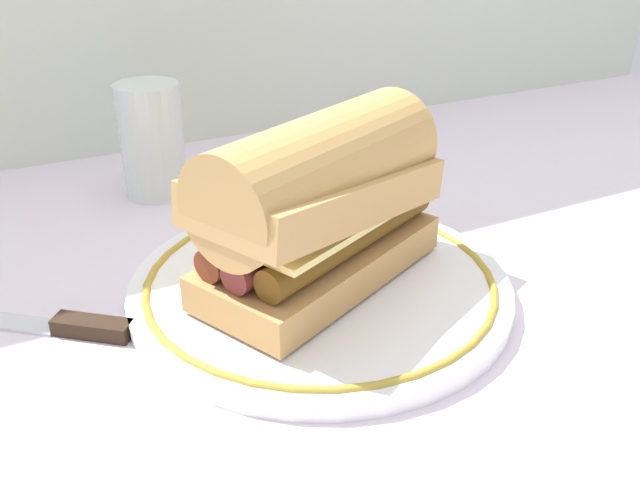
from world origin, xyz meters
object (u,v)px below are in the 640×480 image
sausage_sandwich (320,200)px  plate (320,284)px  drinking_glass (153,148)px  butter_knife (44,323)px

sausage_sandwich → plate: bearing=-58.5°
plate → drinking_glass: 0.25m
plate → sausage_sandwich: bearing=146.3°
sausage_sandwich → butter_knife: 0.21m
sausage_sandwich → drinking_glass: sausage_sandwich is taller
plate → sausage_sandwich: 0.07m
plate → butter_knife: (-0.19, 0.04, -0.00)m
drinking_glass → butter_knife: size_ratio=0.83×
sausage_sandwich → butter_knife: sausage_sandwich is taller
plate → butter_knife: 0.20m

